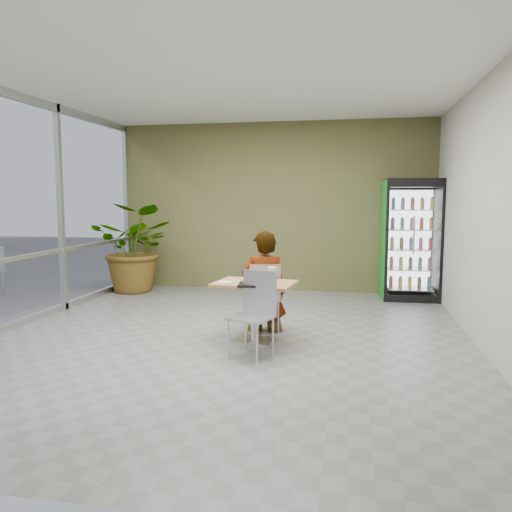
% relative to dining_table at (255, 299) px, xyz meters
% --- Properties ---
extents(ground, '(7.00, 7.00, 0.00)m').
position_rel_dining_table_xyz_m(ground, '(-0.35, 0.08, -0.54)').
color(ground, slate).
rests_on(ground, ground).
extents(room_envelope, '(6.00, 7.00, 3.20)m').
position_rel_dining_table_xyz_m(room_envelope, '(-0.35, 0.08, 1.06)').
color(room_envelope, '#BCB6AA').
rests_on(room_envelope, ground).
extents(storefront_frame, '(0.10, 7.00, 3.20)m').
position_rel_dining_table_xyz_m(storefront_frame, '(-3.35, 0.08, 1.06)').
color(storefront_frame, '#B8BBBD').
rests_on(storefront_frame, ground).
extents(dining_table, '(1.03, 0.79, 0.75)m').
position_rel_dining_table_xyz_m(dining_table, '(0.00, 0.00, 0.00)').
color(dining_table, tan).
rests_on(dining_table, ground).
extents(chair_far, '(0.48, 0.48, 0.92)m').
position_rel_dining_table_xyz_m(chair_far, '(0.04, 0.51, 0.00)').
color(chair_far, '#B8BBBD').
rests_on(chair_far, ground).
extents(chair_near, '(0.54, 0.54, 0.95)m').
position_rel_dining_table_xyz_m(chair_near, '(0.10, -0.49, 0.02)').
color(chair_near, '#B8BBBD').
rests_on(chair_near, ground).
extents(seated_woman, '(0.67, 0.50, 1.64)m').
position_rel_dining_table_xyz_m(seated_woman, '(0.02, 0.56, -0.02)').
color(seated_woman, black).
rests_on(seated_woman, ground).
extents(pizza_plate, '(0.30, 0.23, 0.03)m').
position_rel_dining_table_xyz_m(pizza_plate, '(-0.06, 0.09, 0.23)').
color(pizza_plate, silver).
rests_on(pizza_plate, dining_table).
extents(soda_cup, '(0.10, 0.10, 0.18)m').
position_rel_dining_table_xyz_m(soda_cup, '(0.20, 0.05, 0.30)').
color(soda_cup, silver).
rests_on(soda_cup, dining_table).
extents(napkin_stack, '(0.15, 0.15, 0.02)m').
position_rel_dining_table_xyz_m(napkin_stack, '(-0.32, -0.15, 0.22)').
color(napkin_stack, silver).
rests_on(napkin_stack, dining_table).
extents(cafeteria_tray, '(0.46, 0.35, 0.02)m').
position_rel_dining_table_xyz_m(cafeteria_tray, '(0.07, -0.24, 0.23)').
color(cafeteria_tray, black).
rests_on(cafeteria_tray, dining_table).
extents(beverage_fridge, '(0.99, 0.78, 2.10)m').
position_rel_dining_table_xyz_m(beverage_fridge, '(2.16, 3.15, 0.51)').
color(beverage_fridge, black).
rests_on(beverage_fridge, ground).
extents(potted_plant, '(1.55, 1.35, 1.67)m').
position_rel_dining_table_xyz_m(potted_plant, '(-2.86, 2.92, 0.30)').
color(potted_plant, '#306327').
rests_on(potted_plant, ground).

